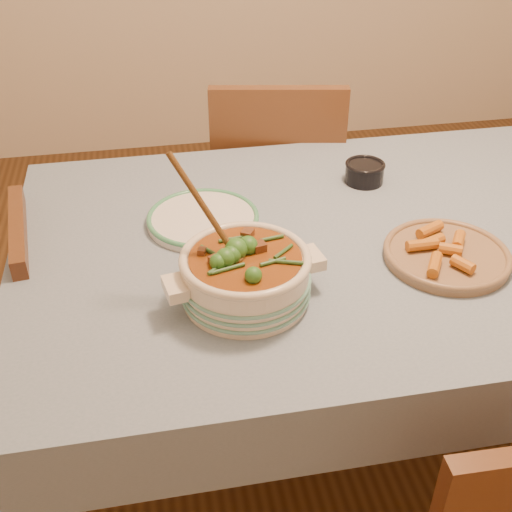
{
  "coord_description": "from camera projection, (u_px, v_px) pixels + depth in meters",
  "views": [
    {
      "loc": [
        -0.49,
        -1.28,
        1.62
      ],
      "look_at": [
        -0.29,
        -0.19,
        0.85
      ],
      "focal_mm": 45.0,
      "sensor_mm": 36.0,
      "label": 1
    }
  ],
  "objects": [
    {
      "name": "floor",
      "position": [
        333.0,
        434.0,
        2.03
      ],
      "size": [
        4.5,
        4.5,
        0.0
      ],
      "primitive_type": "plane",
      "color": "#432813",
      "rests_on": "ground"
    },
    {
      "name": "dining_table",
      "position": [
        351.0,
        263.0,
        1.65
      ],
      "size": [
        1.68,
        1.08,
        0.76
      ],
      "color": "brown",
      "rests_on": "floor"
    },
    {
      "name": "stew_casserole",
      "position": [
        245.0,
        272.0,
        1.35
      ],
      "size": [
        0.35,
        0.31,
        0.33
      ],
      "rotation": [
        0.0,
        0.0,
        0.17
      ],
      "color": "beige",
      "rests_on": "dining_table"
    },
    {
      "name": "white_plate",
      "position": [
        203.0,
        218.0,
        1.63
      ],
      "size": [
        0.37,
        0.37,
        0.03
      ],
      "rotation": [
        0.0,
        0.0,
        -0.4
      ],
      "color": "silver",
      "rests_on": "dining_table"
    },
    {
      "name": "condiment_bowl",
      "position": [
        365.0,
        171.0,
        1.81
      ],
      "size": [
        0.13,
        0.13,
        0.06
      ],
      "rotation": [
        0.0,
        0.0,
        -0.19
      ],
      "color": "black",
      "rests_on": "dining_table"
    },
    {
      "name": "fried_plate",
      "position": [
        447.0,
        253.0,
        1.49
      ],
      "size": [
        0.36,
        0.36,
        0.05
      ],
      "rotation": [
        0.0,
        0.0,
        -0.31
      ],
      "color": "#906B50",
      "rests_on": "dining_table"
    },
    {
      "name": "chair_far",
      "position": [
        276.0,
        187.0,
        2.28
      ],
      "size": [
        0.51,
        0.51,
        0.93
      ],
      "rotation": [
        0.0,
        0.0,
        2.96
      ],
      "color": "brown",
      "rests_on": "floor"
    },
    {
      "name": "chair_left",
      "position": [
        6.0,
        336.0,
        1.73
      ],
      "size": [
        0.42,
        0.42,
        0.8
      ],
      "rotation": [
        0.0,
        0.0,
        -1.44
      ],
      "color": "brown",
      "rests_on": "floor"
    }
  ]
}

